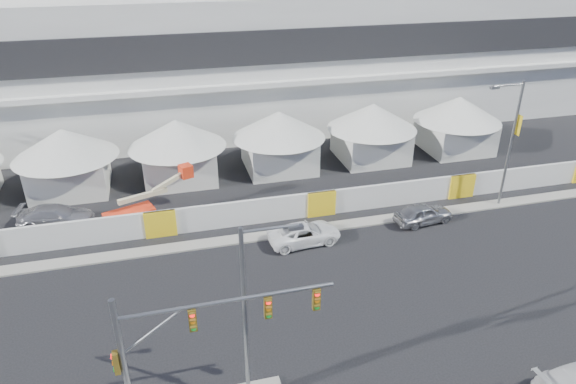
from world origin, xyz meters
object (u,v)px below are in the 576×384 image
object	(u,v)px
streetlight_curb	(510,137)
lot_car_c	(56,216)
traffic_mast	(173,357)
streetlight_median	(250,309)
boom_lift	(139,211)
pickup_curb	(304,234)
sedan_silver	(423,213)

from	to	relation	value
streetlight_curb	lot_car_c	bearing A→B (deg)	170.83
traffic_mast	lot_car_c	bearing A→B (deg)	110.91
streetlight_median	boom_lift	xyz separation A→B (m)	(-5.07, 18.42, -4.53)
traffic_mast	streetlight_median	distance (m)	3.63
pickup_curb	sedan_silver	bearing A→B (deg)	-91.30
streetlight_median	boom_lift	size ratio (longest dim) A/B	1.28
sedan_silver	streetlight_curb	world-z (taller)	streetlight_curb
sedan_silver	traffic_mast	bearing A→B (deg)	119.21
pickup_curb	streetlight_median	xyz separation A→B (m)	(-6.11, -12.65, 4.78)
pickup_curb	streetlight_median	distance (m)	14.84
pickup_curb	boom_lift	size ratio (longest dim) A/B	0.70
traffic_mast	boom_lift	size ratio (longest dim) A/B	1.23
traffic_mast	pickup_curb	bearing A→B (deg)	54.40
streetlight_curb	streetlight_median	bearing A→B (deg)	-147.91
boom_lift	traffic_mast	bearing A→B (deg)	-105.10
lot_car_c	streetlight_median	size ratio (longest dim) A/B	0.58
pickup_curb	streetlight_curb	xyz separation A→B (m)	(16.40, 1.46, 5.10)
pickup_curb	traffic_mast	size ratio (longest dim) A/B	0.57
streetlight_median	streetlight_curb	xyz separation A→B (m)	(22.51, 14.11, 0.32)
lot_car_c	streetlight_median	world-z (taller)	streetlight_median
traffic_mast	boom_lift	bearing A→B (deg)	95.23
pickup_curb	traffic_mast	xyz separation A→B (m)	(-9.44, -13.19, 3.46)
lot_car_c	boom_lift	xyz separation A→B (m)	(5.93, -1.10, 0.17)
sedan_silver	pickup_curb	size ratio (longest dim) A/B	0.87
lot_car_c	pickup_curb	bearing A→B (deg)	-102.35
boom_lift	pickup_curb	bearing A→B (deg)	-47.62
sedan_silver	lot_car_c	size ratio (longest dim) A/B	0.82
boom_lift	lot_car_c	bearing A→B (deg)	149.13
traffic_mast	streetlight_median	size ratio (longest dim) A/B	0.97
streetlight_median	boom_lift	world-z (taller)	streetlight_median
pickup_curb	streetlight_median	bearing A→B (deg)	150.35
sedan_silver	streetlight_median	distance (m)	20.79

